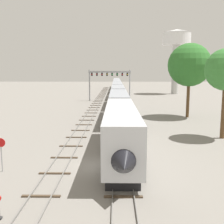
{
  "coord_description": "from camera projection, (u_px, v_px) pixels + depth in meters",
  "views": [
    {
      "loc": [
        1.47,
        -22.48,
        8.28
      ],
      "look_at": [
        1.0,
        12.0,
        3.0
      ],
      "focal_mm": 42.3,
      "sensor_mm": 36.0,
      "label": 1
    }
  ],
  "objects": [
    {
      "name": "signal_gantry",
      "position": [
        110.0,
        78.0,
        74.84
      ],
      "size": [
        12.1,
        0.49,
        8.85
      ],
      "color": "#999BA0",
      "rests_on": "ground"
    },
    {
      "name": "stop_sign",
      "position": [
        1.0,
        150.0,
        21.79
      ],
      "size": [
        0.76,
        0.08,
        2.88
      ],
      "color": "gray",
      "rests_on": "ground"
    },
    {
      "name": "track_main",
      "position": [
        117.0,
        98.0,
        82.76
      ],
      "size": [
        2.6,
        200.0,
        0.16
      ],
      "color": "slate",
      "rests_on": "ground"
    },
    {
      "name": "passenger_train",
      "position": [
        117.0,
        90.0,
        83.38
      ],
      "size": [
        3.04,
        134.75,
        4.8
      ],
      "color": "silver",
      "rests_on": "ground"
    },
    {
      "name": "trackside_tree_mid",
      "position": [
        189.0,
        65.0,
        47.11
      ],
      "size": [
        7.69,
        7.69,
        13.33
      ],
      "color": "brown",
      "rests_on": "ground"
    },
    {
      "name": "track_near",
      "position": [
        95.0,
        106.0,
        63.07
      ],
      "size": [
        2.6,
        160.0,
        0.16
      ],
      "color": "slate",
      "rests_on": "ground"
    },
    {
      "name": "water_tower",
      "position": [
        176.0,
        43.0,
        96.91
      ],
      "size": [
        10.51,
        10.51,
        23.61
      ],
      "color": "beige",
      "rests_on": "ground"
    },
    {
      "name": "ground_plane",
      "position": [
        99.0,
        166.0,
        23.49
      ],
      "size": [
        400.0,
        400.0,
        0.0
      ],
      "primitive_type": "plane",
      "color": "gray"
    }
  ]
}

